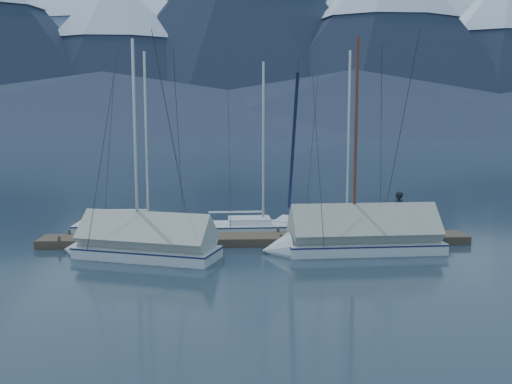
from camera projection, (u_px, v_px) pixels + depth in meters
ground at (259, 255)px, 20.99m from camera, size 1000.00×1000.00×0.00m
mountain_range at (236, 49)px, 381.23m from camera, size 877.00×584.00×150.50m
dock at (256, 241)px, 22.96m from camera, size 18.00×1.50×0.54m
mooring_posts at (244, 235)px, 22.91m from camera, size 15.12×1.52×0.35m
sailboat_open_left at (159, 228)px, 25.50m from camera, size 6.94×2.97×9.14m
sailboat_open_mid at (273, 229)px, 25.45m from camera, size 6.58×2.80×8.62m
sailboat_open_right at (357, 228)px, 25.66m from camera, size 7.24×4.10×9.23m
sailboat_covered_near at (350, 240)px, 21.46m from camera, size 7.23×3.08×9.26m
sailboat_covered_far at (135, 246)px, 20.54m from camera, size 6.62×3.83×8.91m
person at (399, 212)px, 23.53m from camera, size 0.60×0.75×1.79m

